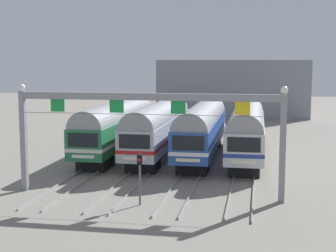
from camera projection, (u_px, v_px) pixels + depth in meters
ground_plane at (180, 156)px, 45.11m from camera, size 160.00×160.00×0.00m
track_bed at (201, 130)px, 61.70m from camera, size 13.15×70.00×0.15m
commuter_train_green at (117, 125)px, 45.78m from camera, size 2.88×18.06×5.05m
commuter_train_stainless at (159, 126)px, 45.11m from camera, size 2.88×18.06×5.05m
commuter_train_blue at (202, 127)px, 44.43m from camera, size 2.88×18.06×5.05m
commuter_train_silver at (247, 128)px, 43.75m from camera, size 2.88×18.06×5.05m
catenary_gantry at (147, 116)px, 31.28m from camera, size 16.88×0.44×6.97m
yard_signal_mast at (140, 169)px, 29.63m from camera, size 0.28×0.35×3.08m
maintenance_building at (233, 88)px, 78.72m from camera, size 22.51×10.00×8.54m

